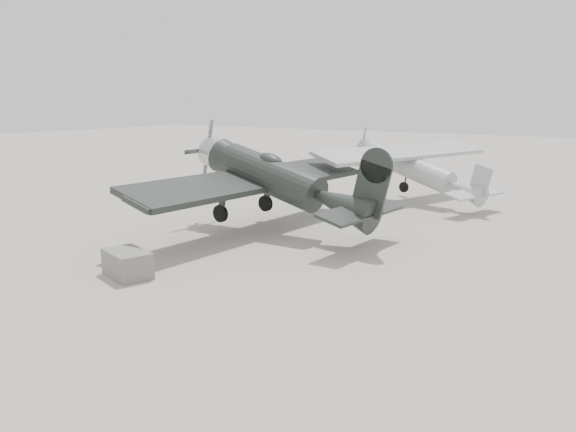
{
  "coord_description": "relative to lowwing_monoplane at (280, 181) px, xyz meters",
  "views": [
    {
      "loc": [
        12.9,
        -16.2,
        5.85
      ],
      "look_at": [
        1.62,
        1.27,
        1.5
      ],
      "focal_mm": 35.0,
      "sensor_mm": 36.0,
      "label": 1
    }
  ],
  "objects": [
    {
      "name": "ground",
      "position": [
        0.53,
        -3.94,
        -2.36
      ],
      "size": [
        160.0,
        160.0,
        0.0
      ],
      "primitive_type": "plane",
      "color": "gray",
      "rests_on": "ground"
    },
    {
      "name": "highwing_monoplane",
      "position": [
        2.17,
        10.42,
        -0.1
      ],
      "size": [
        9.12,
        12.64,
        3.61
      ],
      "rotation": [
        0.0,
        0.23,
        -0.33
      ],
      "color": "#ADB0B3",
      "rests_on": "ground"
    },
    {
      "name": "equipment_block",
      "position": [
        -0.87,
        -7.9,
        -1.92
      ],
      "size": [
        2.03,
        1.6,
        0.89
      ],
      "primitive_type": "cube",
      "rotation": [
        0.0,
        0.0,
        -0.31
      ],
      "color": "slate",
      "rests_on": "ground"
    },
    {
      "name": "lowwing_monoplane",
      "position": [
        0.0,
        0.0,
        0.0
      ],
      "size": [
        9.9,
        13.86,
        4.46
      ],
      "rotation": [
        0.0,
        0.24,
        -0.09
      ],
      "color": "black",
      "rests_on": "ground"
    }
  ]
}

